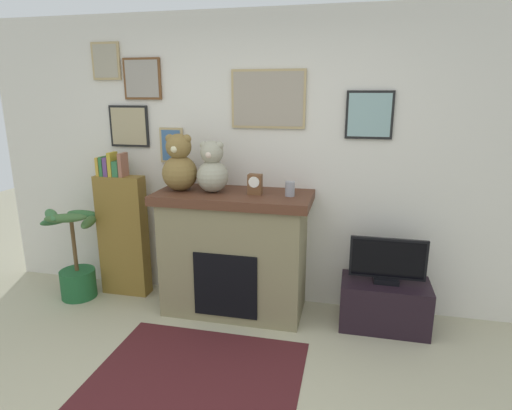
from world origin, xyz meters
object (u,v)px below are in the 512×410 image
(bookshelf, at_px, (123,232))
(tv_stand, at_px, (384,304))
(potted_plant, at_px, (76,262))
(teddy_bear_grey, at_px, (179,165))
(television, at_px, (388,261))
(teddy_bear_cream, at_px, (212,169))
(candle_jar, at_px, (290,189))
(mantel_clock, at_px, (255,184))
(fireplace, at_px, (234,252))

(bookshelf, height_order, tv_stand, bookshelf)
(potted_plant, xyz_separation_m, teddy_bear_grey, (1.07, 0.09, 0.96))
(television, bearing_deg, bookshelf, 177.62)
(tv_stand, bearing_deg, teddy_bear_cream, -179.73)
(teddy_bear_grey, bearing_deg, tv_stand, 0.23)
(teddy_bear_cream, bearing_deg, tv_stand, 0.27)
(tv_stand, distance_m, candle_jar, 1.25)
(mantel_clock, bearing_deg, teddy_bear_cream, 179.88)
(fireplace, xyz_separation_m, tv_stand, (1.30, -0.01, -0.35))
(fireplace, bearing_deg, television, -0.56)
(potted_plant, distance_m, teddy_bear_cream, 1.65)
(potted_plant, bearing_deg, fireplace, 4.02)
(fireplace, relative_size, candle_jar, 11.02)
(bookshelf, bearing_deg, mantel_clock, -4.64)
(tv_stand, height_order, teddy_bear_cream, teddy_bear_cream)
(television, bearing_deg, fireplace, 179.44)
(candle_jar, bearing_deg, bookshelf, 176.25)
(television, relative_size, mantel_clock, 3.60)
(mantel_clock, height_order, teddy_bear_cream, teddy_bear_cream)
(candle_jar, relative_size, teddy_bear_cream, 0.28)
(fireplace, bearing_deg, candle_jar, -2.08)
(candle_jar, distance_m, teddy_bear_cream, 0.68)
(bookshelf, distance_m, television, 2.44)
(mantel_clock, bearing_deg, potted_plant, -177.05)
(fireplace, distance_m, potted_plant, 1.56)
(potted_plant, relative_size, tv_stand, 1.24)
(fireplace, xyz_separation_m, bookshelf, (-1.14, 0.09, 0.07))
(teddy_bear_cream, bearing_deg, television, 0.22)
(teddy_bear_grey, bearing_deg, bookshelf, 170.79)
(potted_plant, relative_size, television, 1.46)
(candle_jar, relative_size, mantel_clock, 0.72)
(television, distance_m, candle_jar, 0.99)
(fireplace, relative_size, tv_stand, 1.86)
(bookshelf, xyz_separation_m, television, (2.44, -0.10, -0.04))
(bookshelf, xyz_separation_m, potted_plant, (-0.41, -0.20, -0.27))
(fireplace, height_order, mantel_clock, mantel_clock)
(fireplace, relative_size, bookshelf, 0.96)
(fireplace, xyz_separation_m, potted_plant, (-1.54, -0.11, -0.20))
(potted_plant, xyz_separation_m, teddy_bear_cream, (1.36, 0.09, 0.93))
(candle_jar, distance_m, teddy_bear_grey, 0.98)
(television, height_order, candle_jar, candle_jar)
(mantel_clock, relative_size, teddy_bear_cream, 0.39)
(bookshelf, bearing_deg, potted_plant, -154.07)
(fireplace, distance_m, bookshelf, 1.14)
(tv_stand, xyz_separation_m, mantel_clock, (-1.11, -0.01, 0.98))
(bookshelf, bearing_deg, television, -2.38)
(television, distance_m, mantel_clock, 1.26)
(potted_plant, bearing_deg, television, 1.93)
(television, bearing_deg, mantel_clock, -179.67)
(teddy_bear_grey, relative_size, teddy_bear_cream, 1.12)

